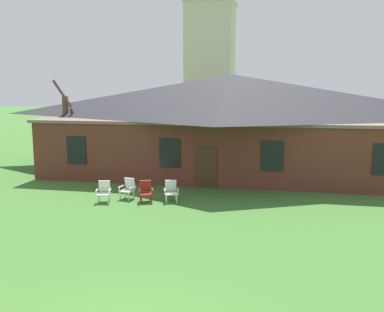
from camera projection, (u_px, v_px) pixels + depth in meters
brick_building at (231, 122)px, 25.96m from camera, size 21.79×10.40×5.93m
dome_tower at (210, 50)px, 44.15m from camera, size 5.18×5.18×19.80m
lawn_chair_by_porch at (104, 191)px, 18.94m from camera, size 0.73×0.78×0.96m
lawn_chair_near_door at (128, 188)px, 19.51m from camera, size 0.72×0.76×0.96m
lawn_chair_left_end at (146, 191)px, 19.00m from camera, size 0.79×0.84×0.96m
lawn_chair_middle at (171, 190)px, 19.06m from camera, size 0.75×0.81×0.96m
bare_tree_beside_building at (67, 130)px, 25.97m from camera, size 1.59×1.57×5.59m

